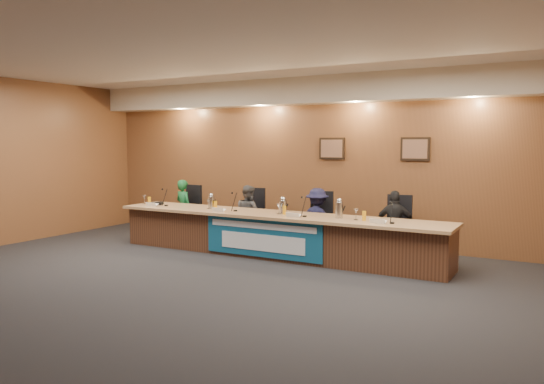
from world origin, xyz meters
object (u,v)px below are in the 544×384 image
at_px(dais_body, 274,236).
at_px(panelist_d, 395,226).
at_px(office_chair_b, 251,219).
at_px(carafe_left, 211,203).
at_px(banner, 262,238).
at_px(office_chair_c, 319,225).
at_px(office_chair_d, 397,231).
at_px(panelist_c, 317,220).
at_px(carafe_right, 339,210).
at_px(speakerphone, 158,203).
at_px(panelist_a, 184,209).
at_px(panelist_b, 249,215).
at_px(office_chair_a, 187,214).
at_px(carafe_mid, 283,207).

bearing_deg(dais_body, panelist_d, 19.39).
bearing_deg(office_chair_b, carafe_left, -126.22).
height_order(banner, office_chair_c, banner).
bearing_deg(office_chair_b, panelist_d, -14.39).
height_order(panelist_d, office_chair_d, panelist_d).
bearing_deg(panelist_c, office_chair_b, -2.54).
distance_m(office_chair_d, carafe_right, 1.15).
relative_size(dais_body, speakerphone, 18.75).
distance_m(panelist_d, office_chair_d, 0.15).
bearing_deg(banner, dais_body, 90.00).
xyz_separation_m(dais_body, carafe_left, (-1.31, -0.04, 0.51)).
height_order(panelist_a, panelist_b, panelist_a).
height_order(banner, office_chair_a, banner).
relative_size(office_chair_a, carafe_right, 1.86).
bearing_deg(carafe_right, panelist_a, 169.32).
bearing_deg(office_chair_a, panelist_a, -83.13).
distance_m(office_chair_a, office_chair_d, 4.46).
bearing_deg(dais_body, banner, -90.00).
bearing_deg(panelist_c, office_chair_c, -88.60).
bearing_deg(speakerphone, carafe_right, -0.20).
bearing_deg(panelist_d, carafe_mid, 6.26).
relative_size(dais_body, office_chair_b, 12.50).
bearing_deg(dais_body, office_chair_a, 162.95).
bearing_deg(carafe_right, panelist_b, 161.89).
distance_m(dais_body, carafe_left, 1.40).
height_order(dais_body, speakerphone, speakerphone).
relative_size(panelist_d, carafe_right, 4.54).
bearing_deg(banner, panelist_a, 156.69).
relative_size(banner, office_chair_d, 4.58).
bearing_deg(office_chair_c, carafe_right, -61.96).
xyz_separation_m(panelist_a, panelist_b, (1.59, 0.00, -0.02)).
relative_size(panelist_d, speakerphone, 3.66).
relative_size(banner, panelist_a, 1.83).
xyz_separation_m(panelist_c, panelist_d, (1.42, 0.00, 0.01)).
xyz_separation_m(banner, office_chair_a, (-2.53, 1.19, 0.10)).
xyz_separation_m(office_chair_b, speakerphone, (-1.66, -0.79, 0.30)).
relative_size(panelist_a, panelist_c, 1.04).
xyz_separation_m(panelist_d, office_chair_c, (-1.42, 0.10, -0.11)).
height_order(office_chair_b, office_chair_d, same).
height_order(panelist_a, carafe_left, panelist_a).
relative_size(carafe_left, carafe_right, 0.88).
height_order(banner, panelist_c, panelist_c).
distance_m(banner, panelist_d, 2.22).
bearing_deg(carafe_mid, banner, -108.01).
height_order(carafe_mid, carafe_right, carafe_right).
relative_size(office_chair_d, carafe_mid, 2.16).
bearing_deg(office_chair_d, dais_body, -162.26).
xyz_separation_m(panelist_a, carafe_left, (1.23, -0.71, 0.26)).
relative_size(panelist_c, office_chair_b, 2.40).
bearing_deg(office_chair_c, office_chair_b, 166.73).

